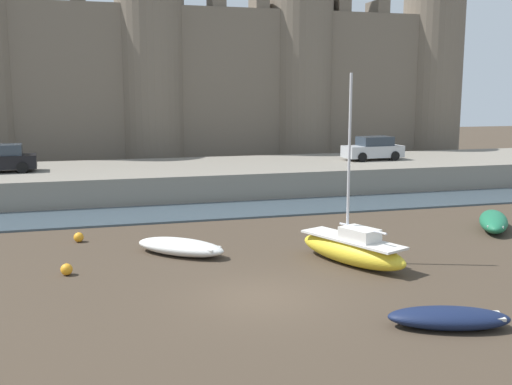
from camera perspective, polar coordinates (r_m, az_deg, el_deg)
ground_plane at (r=18.75m, az=0.41°, el=-9.93°), size 160.00×160.00×0.00m
water_channel at (r=31.54m, az=-6.36°, el=-1.88°), size 80.00×4.50×0.10m
quay_road at (r=38.49m, az=-8.12°, el=1.29°), size 61.57×10.00×1.62m
castle at (r=48.49m, az=-9.97°, el=11.83°), size 55.52×5.95×21.88m
rowboat_midflat_right at (r=23.52m, az=-7.22°, el=-5.12°), size 3.78×3.54×0.63m
rowboat_midflat_left at (r=29.60m, az=21.68°, el=-2.53°), size 3.26×3.97×0.80m
rowboat_foreground_centre at (r=17.13m, az=17.90°, el=-11.25°), size 3.44×2.11×0.56m
sailboat_near_channel_left at (r=22.29m, az=9.15°, el=-5.29°), size 3.14×4.97×6.93m
mooring_buoy_mid_mud at (r=21.82m, az=-17.59°, el=-7.00°), size 0.41×0.41×0.41m
mooring_buoy_off_centre at (r=26.39m, az=-16.53°, el=-4.11°), size 0.42×0.42×0.42m
car_quay_centre_east at (r=38.12m, az=-23.20°, el=2.95°), size 4.20×2.07×1.62m
car_quay_centre_west at (r=42.33m, az=11.10°, el=4.11°), size 4.20×2.07×1.62m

